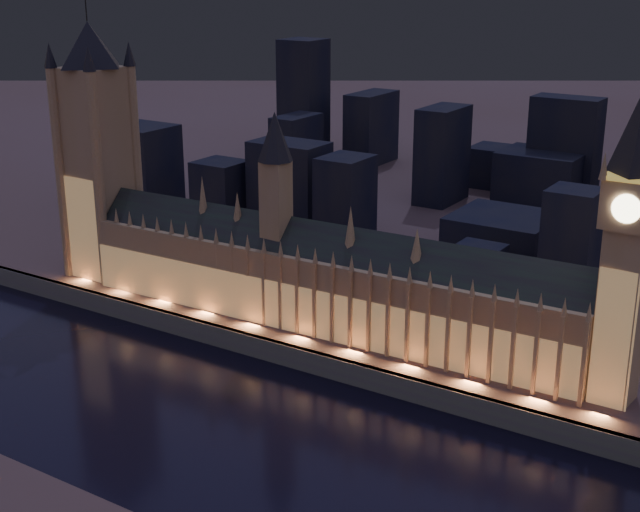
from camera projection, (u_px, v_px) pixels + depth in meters
The scene contains 7 objects.
ground_plane at pixel (214, 412), 284.52m from camera, with size 2000.00×2000.00×0.00m, color black.
north_bank at pixel (635, 138), 698.01m from camera, with size 2000.00×960.00×8.00m, color #523836.
embankment_wall at pixel (287, 355), 315.95m from camera, with size 2000.00×2.50×8.00m, color #524759.
palace_of_westminster at pixel (319, 279), 325.24m from camera, with size 202.00×25.66×78.00m.
victoria_tower at pixel (96, 139), 369.34m from camera, with size 31.68×31.68×118.00m.
elizabeth_tower at pixel (632, 220), 257.62m from camera, with size 18.00×18.00×103.89m.
city_backdrop at pixel (564, 178), 457.45m from camera, with size 466.04×215.63×80.00m.
Camera 1 is at (166.12, -195.28, 137.31)m, focal length 50.00 mm.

